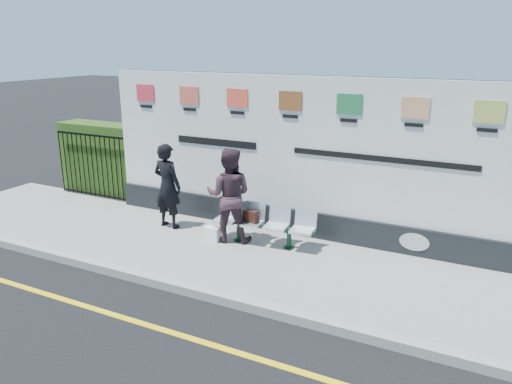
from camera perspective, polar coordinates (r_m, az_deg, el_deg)
ground at (r=7.19m, az=-12.60°, el=-14.57°), size 80.00×80.00×0.00m
pavement at (r=8.99m, az=-2.53°, el=-7.08°), size 14.00×3.00×0.12m
kerb at (r=7.85m, az=-7.98°, el=-10.91°), size 14.00×0.18×0.14m
yellow_line at (r=7.19m, az=-12.60°, el=-14.54°), size 14.00×0.10×0.01m
billboard at (r=9.50m, az=3.98°, el=2.88°), size 8.00×0.30×3.00m
hedge at (r=12.73m, az=-16.80°, el=3.69°), size 2.35×0.70×1.70m
railing at (r=12.44m, az=-18.17°, el=2.89°), size 2.05×0.06×1.54m
bench at (r=9.16m, az=0.85°, el=-4.82°), size 1.92×0.69×0.40m
woman_left at (r=9.99m, az=-10.08°, el=0.69°), size 0.65×0.46×1.71m
woman_right at (r=9.16m, az=-3.10°, el=-0.36°), size 1.02×0.90×1.76m
handbag_brown at (r=9.14m, az=-0.60°, el=-2.80°), size 0.29×0.16×0.22m
carrier_bag_white at (r=9.38m, az=-4.98°, el=-4.79°), size 0.27×0.16×0.27m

